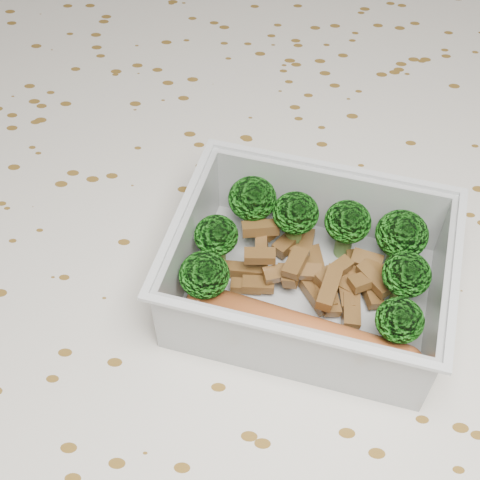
{
  "coord_description": "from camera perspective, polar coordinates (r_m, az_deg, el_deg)",
  "views": [
    {
      "loc": [
        0.02,
        -0.27,
        1.13
      ],
      "look_at": [
        -0.0,
        0.0,
        0.78
      ],
      "focal_mm": 50.0,
      "sensor_mm": 36.0,
      "label": 1
    }
  ],
  "objects": [
    {
      "name": "meat_pile",
      "position": [
        0.44,
        6.43,
        -2.81
      ],
      "size": [
        0.11,
        0.08,
        0.03
      ],
      "color": "brown",
      "rests_on": "lunch_container"
    },
    {
      "name": "broccoli_florets",
      "position": [
        0.43,
        6.44,
        -0.38
      ],
      "size": [
        0.16,
        0.12,
        0.05
      ],
      "color": "#608C3F",
      "rests_on": "lunch_container"
    },
    {
      "name": "tablecloth",
      "position": [
        0.5,
        0.15,
        -4.85
      ],
      "size": [
        1.46,
        0.96,
        0.19
      ],
      "color": "silver",
      "rests_on": "dining_table"
    },
    {
      "name": "lunch_container",
      "position": [
        0.43,
        5.85,
        -3.27
      ],
      "size": [
        0.2,
        0.17,
        0.06
      ],
      "color": "silver",
      "rests_on": "tablecloth"
    },
    {
      "name": "sausage",
      "position": [
        0.42,
        5.24,
        -7.84
      ],
      "size": [
        0.15,
        0.06,
        0.02
      ],
      "color": "#B05629",
      "rests_on": "lunch_container"
    },
    {
      "name": "dining_table",
      "position": [
        0.54,
        0.14,
        -7.85
      ],
      "size": [
        1.4,
        0.9,
        0.75
      ],
      "color": "brown",
      "rests_on": "ground"
    }
  ]
}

